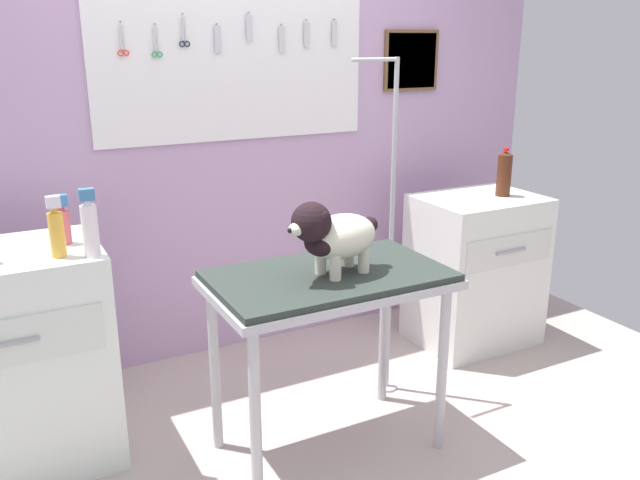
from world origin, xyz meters
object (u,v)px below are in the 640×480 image
at_px(grooming_arm, 389,246).
at_px(counter_left, 7,362).
at_px(grooming_table, 329,293).
at_px(cabinet_right, 475,270).
at_px(dog, 333,235).
at_px(soda_bottle, 504,174).

distance_m(grooming_arm, counter_left, 1.75).
distance_m(grooming_table, grooming_arm, 0.59).
relative_size(grooming_arm, cabinet_right, 1.89).
height_order(grooming_arm, dog, grooming_arm).
bearing_deg(cabinet_right, dog, -154.97).
height_order(counter_left, soda_bottle, soda_bottle).
xyz_separation_m(dog, soda_bottle, (1.41, 0.56, 0.01)).
xyz_separation_m(grooming_table, soda_bottle, (1.41, 0.53, 0.27)).
bearing_deg(counter_left, dog, -24.65).
relative_size(grooming_arm, dog, 3.77).
distance_m(grooming_table, dog, 0.26).
height_order(dog, counter_left, dog).
xyz_separation_m(grooming_arm, counter_left, (-1.71, 0.21, -0.30)).
relative_size(dog, soda_bottle, 1.61).
bearing_deg(soda_bottle, grooming_arm, -166.37).
relative_size(grooming_arm, soda_bottle, 6.05).
xyz_separation_m(dog, cabinet_right, (1.28, 0.60, -0.55)).
distance_m(grooming_arm, cabinet_right, 0.88).
relative_size(cabinet_right, soda_bottle, 3.20).
height_order(grooming_arm, cabinet_right, grooming_arm).
height_order(grooming_table, cabinet_right, cabinet_right).
xyz_separation_m(grooming_table, counter_left, (-1.21, 0.52, -0.26)).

